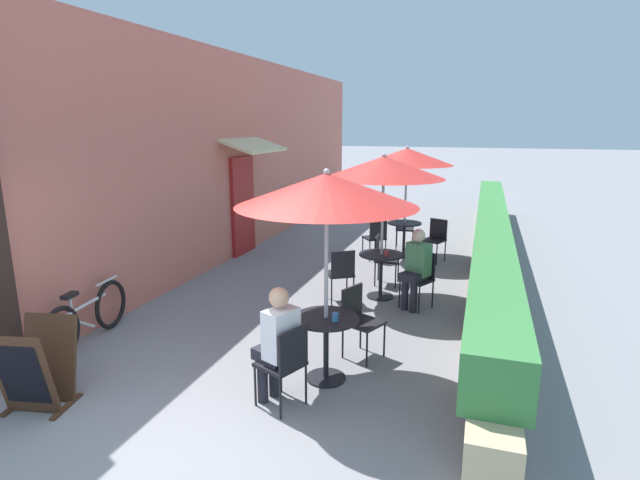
# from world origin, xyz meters

# --- Properties ---
(ground_plane) EXTENTS (120.00, 120.00, 0.00)m
(ground_plane) POSITION_xyz_m (0.00, 0.00, 0.00)
(ground_plane) COLOR gray
(cafe_facade_wall) EXTENTS (0.98, 14.57, 4.20)m
(cafe_facade_wall) POSITION_xyz_m (-2.54, 7.15, 2.09)
(cafe_facade_wall) COLOR #C66B5B
(cafe_facade_wall) RESTS_ON ground_plane
(planter_hedge) EXTENTS (0.60, 13.57, 1.01)m
(planter_hedge) POSITION_xyz_m (2.75, 7.18, 0.54)
(planter_hedge) COLOR tan
(planter_hedge) RESTS_ON ground_plane
(patio_table_near) EXTENTS (0.72, 0.72, 0.73)m
(patio_table_near) POSITION_xyz_m (1.01, 1.78, 0.51)
(patio_table_near) COLOR black
(patio_table_near) RESTS_ON ground_plane
(patio_umbrella_near) EXTENTS (1.90, 1.90, 2.34)m
(patio_umbrella_near) POSITION_xyz_m (1.01, 1.78, 2.12)
(patio_umbrella_near) COLOR #B7B7BC
(patio_umbrella_near) RESTS_ON ground_plane
(cafe_chair_near_left) EXTENTS (0.52, 0.52, 0.87)m
(cafe_chair_near_left) POSITION_xyz_m (0.81, 1.11, 0.52)
(cafe_chair_near_left) COLOR black
(cafe_chair_near_left) RESTS_ON ground_plane
(seated_patron_near_left) EXTENTS (0.49, 0.45, 1.25)m
(seated_patron_near_left) POSITION_xyz_m (0.70, 1.15, 0.69)
(seated_patron_near_left) COLOR #23232D
(seated_patron_near_left) RESTS_ON ground_plane
(cafe_chair_near_right) EXTENTS (0.52, 0.52, 0.87)m
(cafe_chair_near_right) POSITION_xyz_m (1.21, 2.46, 0.52)
(cafe_chair_near_right) COLOR black
(cafe_chair_near_right) RESTS_ON ground_plane
(coffee_cup_near) EXTENTS (0.07, 0.07, 0.09)m
(coffee_cup_near) POSITION_xyz_m (1.13, 1.71, 0.78)
(coffee_cup_near) COLOR teal
(coffee_cup_near) RESTS_ON patio_table_near
(patio_table_mid) EXTENTS (0.72, 0.72, 0.73)m
(patio_table_mid) POSITION_xyz_m (1.04, 4.64, 0.51)
(patio_table_mid) COLOR black
(patio_table_mid) RESTS_ON ground_plane
(patio_umbrella_mid) EXTENTS (1.90, 1.90, 2.34)m
(patio_umbrella_mid) POSITION_xyz_m (1.04, 4.64, 2.12)
(patio_umbrella_mid) COLOR #B7B7BC
(patio_umbrella_mid) RESTS_ON ground_plane
(cafe_chair_mid_left) EXTENTS (0.42, 0.42, 0.87)m
(cafe_chair_mid_left) POSITION_xyz_m (0.94, 5.34, 0.52)
(cafe_chair_mid_left) COLOR black
(cafe_chair_mid_left) RESTS_ON ground_plane
(cafe_chair_mid_right) EXTENTS (0.55, 0.55, 0.87)m
(cafe_chair_mid_right) POSITION_xyz_m (0.49, 4.20, 0.52)
(cafe_chair_mid_right) COLOR black
(cafe_chair_mid_right) RESTS_ON ground_plane
(cafe_chair_mid_back) EXTENTS (0.54, 0.54, 0.87)m
(cafe_chair_mid_back) POSITION_xyz_m (1.70, 4.39, 0.52)
(cafe_chair_mid_back) COLOR black
(cafe_chair_mid_back) RESTS_ON ground_plane
(seated_patron_mid_back) EXTENTS (0.47, 0.50, 1.25)m
(seated_patron_mid_back) POSITION_xyz_m (1.65, 4.29, 0.69)
(seated_patron_mid_back) COLOR #23232D
(seated_patron_mid_back) RESTS_ON ground_plane
(coffee_cup_mid) EXTENTS (0.07, 0.07, 0.09)m
(coffee_cup_mid) POSITION_xyz_m (1.15, 4.52, 0.78)
(coffee_cup_mid) COLOR #B73D3D
(coffee_cup_mid) RESTS_ON patio_table_mid
(patio_table_far) EXTENTS (0.72, 0.72, 0.73)m
(patio_table_far) POSITION_xyz_m (0.99, 7.39, 0.51)
(patio_table_far) COLOR black
(patio_table_far) RESTS_ON ground_plane
(patio_umbrella_far) EXTENTS (1.90, 1.90, 2.34)m
(patio_umbrella_far) POSITION_xyz_m (0.99, 7.39, 2.12)
(patio_umbrella_far) COLOR #B7B7BC
(patio_umbrella_far) RESTS_ON ground_plane
(cafe_chair_far_left) EXTENTS (0.52, 0.52, 0.87)m
(cafe_chair_far_left) POSITION_xyz_m (1.67, 7.19, 0.52)
(cafe_chair_far_left) COLOR black
(cafe_chair_far_left) RESTS_ON ground_plane
(cafe_chair_far_right) EXTENTS (0.45, 0.45, 0.87)m
(cafe_chair_far_right) POSITION_xyz_m (0.83, 8.07, 0.52)
(cafe_chair_far_right) COLOR black
(cafe_chair_far_right) RESTS_ON ground_plane
(cafe_chair_far_back) EXTENTS (0.56, 0.56, 0.87)m
(cafe_chair_far_back) POSITION_xyz_m (0.48, 6.90, 0.52)
(cafe_chair_far_back) COLOR black
(cafe_chair_far_back) RESTS_ON ground_plane
(bicycle_leaning) EXTENTS (0.28, 1.69, 0.77)m
(bicycle_leaning) POSITION_xyz_m (-2.20, 1.72, 0.35)
(bicycle_leaning) COLOR black
(bicycle_leaning) RESTS_ON ground_plane
(menu_board) EXTENTS (0.68, 0.73, 0.88)m
(menu_board) POSITION_xyz_m (-1.55, 0.36, 0.43)
(menu_board) COLOR #422819
(menu_board) RESTS_ON ground_plane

